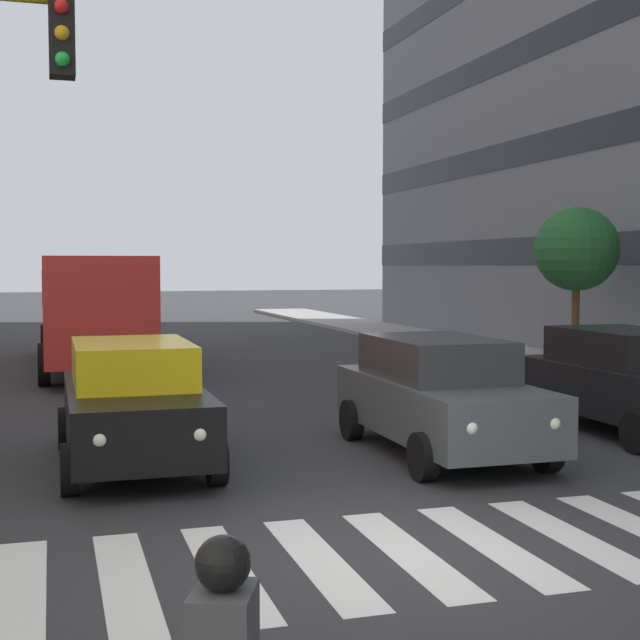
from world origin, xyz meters
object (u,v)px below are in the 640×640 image
(car_2, at_px, (133,402))
(street_tree_2, at_px, (577,250))
(car_0, at_px, (629,380))
(car_1, at_px, (440,395))
(bus_behind_traffic, at_px, (92,299))

(car_2, relative_size, street_tree_2, 1.07)
(car_0, distance_m, car_2, 8.13)
(car_2, bearing_deg, street_tree_2, -147.12)
(car_1, bearing_deg, car_0, -169.82)
(car_1, distance_m, car_2, 4.44)
(car_0, bearing_deg, car_2, 0.86)
(bus_behind_traffic, bearing_deg, car_1, 108.45)
(car_2, bearing_deg, car_0, -179.14)
(car_1, xyz_separation_m, street_tree_2, (-7.54, -8.27, 2.31))
(car_1, height_order, bus_behind_traffic, bus_behind_traffic)
(car_0, xyz_separation_m, car_1, (3.73, 0.67, 0.00))
(car_2, xyz_separation_m, bus_behind_traffic, (-0.00, -12.66, 0.97))
(car_1, distance_m, street_tree_2, 11.42)
(car_1, xyz_separation_m, car_2, (4.41, -0.55, 0.00))
(street_tree_2, bearing_deg, bus_behind_traffic, -22.46)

